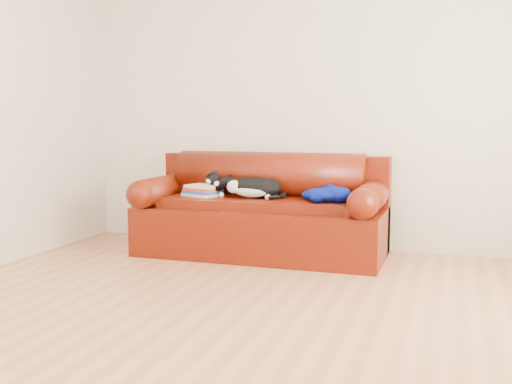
{
  "coord_description": "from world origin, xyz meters",
  "views": [
    {
      "loc": [
        1.19,
        -3.36,
        1.16
      ],
      "look_at": [
        -0.38,
        1.35,
        0.56
      ],
      "focal_mm": 42.0,
      "sensor_mm": 36.0,
      "label": 1
    }
  ],
  "objects_px": {
    "sofa_base": "(261,228)",
    "blanket": "(326,194)",
    "book_stack": "(203,191)",
    "cat": "(254,188)"
  },
  "relations": [
    {
      "from": "sofa_base",
      "to": "blanket",
      "type": "relative_size",
      "value": 4.71
    },
    {
      "from": "sofa_base",
      "to": "book_stack",
      "type": "relative_size",
      "value": 5.63
    },
    {
      "from": "sofa_base",
      "to": "cat",
      "type": "distance_m",
      "value": 0.36
    },
    {
      "from": "sofa_base",
      "to": "book_stack",
      "type": "height_order",
      "value": "book_stack"
    },
    {
      "from": "cat",
      "to": "blanket",
      "type": "distance_m",
      "value": 0.63
    },
    {
      "from": "cat",
      "to": "book_stack",
      "type": "bearing_deg",
      "value": 170.22
    },
    {
      "from": "cat",
      "to": "sofa_base",
      "type": "bearing_deg",
      "value": 34.02
    },
    {
      "from": "sofa_base",
      "to": "cat",
      "type": "xyz_separation_m",
      "value": [
        -0.05,
        -0.05,
        0.35
      ]
    },
    {
      "from": "sofa_base",
      "to": "blanket",
      "type": "distance_m",
      "value": 0.66
    },
    {
      "from": "book_stack",
      "to": "blanket",
      "type": "distance_m",
      "value": 1.09
    }
  ]
}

